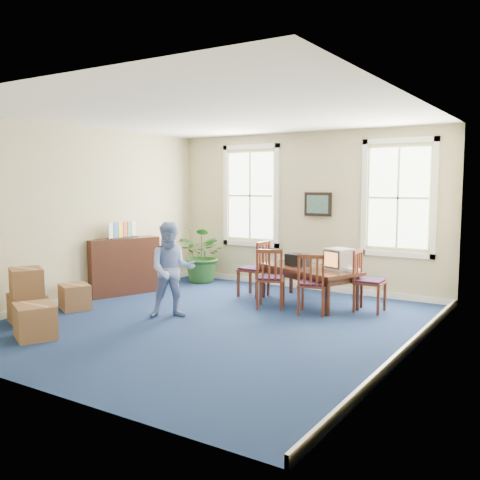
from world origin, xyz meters
The scene contains 25 objects.
floor centered at (0.00, 0.00, 0.00)m, with size 6.50×6.50×0.00m, color navy.
ceiling centered at (0.00, 0.00, 3.20)m, with size 6.50×6.50×0.00m, color white.
wall_back centered at (0.00, 3.25, 1.60)m, with size 6.50×6.50×0.00m, color tan.
wall_front centered at (0.00, -3.25, 1.60)m, with size 6.50×6.50×0.00m, color tan.
wall_left centered at (-3.00, 0.00, 1.60)m, with size 6.50×6.50×0.00m, color tan.
wall_right centered at (3.00, 0.00, 1.60)m, with size 6.50×6.50×0.00m, color tan.
baseboard_back centered at (0.00, 3.22, 0.06)m, with size 6.00×0.04×0.12m, color white.
baseboard_left centered at (-2.97, 0.00, 0.06)m, with size 0.04×6.50×0.12m, color white.
baseboard_right centered at (2.97, 0.00, 0.06)m, with size 0.04×6.50×0.12m, color white.
window_left centered at (-1.30, 3.23, 1.90)m, with size 1.40×0.12×2.20m, color white, non-canonical shape.
window_right centered at (1.90, 3.23, 1.90)m, with size 1.40×0.12×2.20m, color white, non-canonical shape.
wall_picture centered at (0.30, 3.20, 1.75)m, with size 0.58×0.06×0.48m, color black, non-canonical shape.
conference_table centered at (0.67, 2.00, 0.33)m, with size 1.95×0.89×0.66m, color #401F14, non-canonical shape.
crt_tv centered at (1.24, 2.04, 0.85)m, with size 0.41×0.45×0.37m, color #B7B7BC, non-canonical shape.
game_console centered at (1.51, 2.00, 0.69)m, with size 0.16×0.20×0.05m, color white.
equipment_bag centered at (0.44, 2.04, 0.77)m, with size 0.43×0.28×0.21m, color black.
chair_near_left centered at (0.27, 1.33, 0.53)m, with size 0.47×0.47×1.06m, color maroon, non-canonical shape.
chair_near_right centered at (1.06, 1.33, 0.51)m, with size 0.46×0.46×1.02m, color maroon, non-canonical shape.
chair_end_left centered at (-0.49, 2.00, 0.54)m, with size 0.48×0.48×1.07m, color maroon, non-canonical shape.
chair_end_right centered at (1.82, 2.00, 0.53)m, with size 0.47×0.47×1.05m, color maroon, non-canonical shape.
man centered at (-0.76, -0.10, 0.78)m, with size 0.76×0.59×1.55m, color #7A95D6.
credenza centered at (-2.75, 0.80, 0.56)m, with size 0.41×1.42×1.12m, color #401F14.
brochure_rack centered at (-2.73, 0.80, 1.29)m, with size 0.14×0.77×0.34m, color #99999E, non-canonical shape.
potted_plant centered at (-2.15, 2.66, 0.62)m, with size 1.11×0.97×1.24m, color #21501E.
cardboard_boxes centered at (-2.21, -1.47, 0.45)m, with size 1.58×1.58×0.90m, color #8D5D3B, non-canonical shape.
Camera 1 is at (4.74, -6.69, 2.17)m, focal length 40.00 mm.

